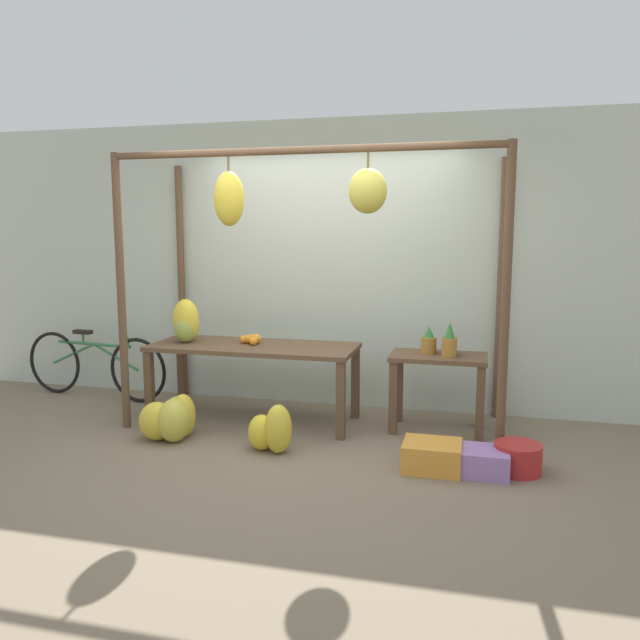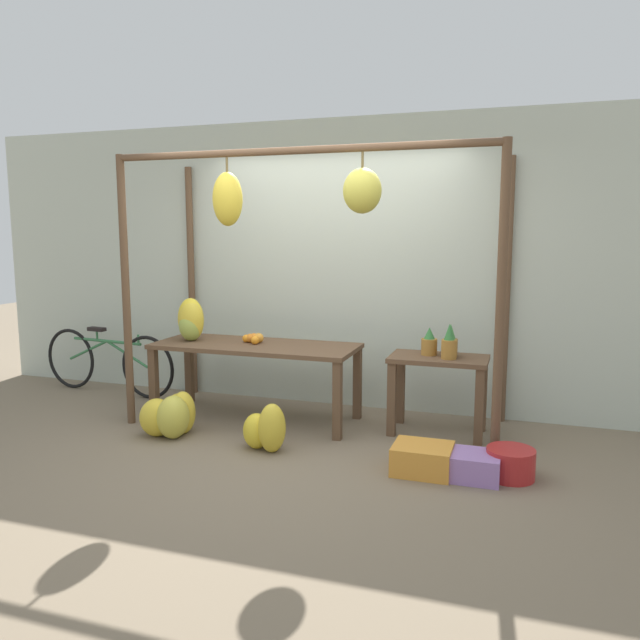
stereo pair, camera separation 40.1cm
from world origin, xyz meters
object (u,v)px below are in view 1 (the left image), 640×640
at_px(banana_pile_on_table, 186,323).
at_px(fruit_crate_white, 432,456).
at_px(banana_pile_ground_left, 172,419).
at_px(orange_pile, 251,339).
at_px(banana_pile_ground_right, 271,431).
at_px(pineapple_cluster, 442,342).
at_px(fruit_crate_purple, 482,461).
at_px(blue_bucket, 518,458).
at_px(parked_bicycle, 95,365).

bearing_deg(banana_pile_on_table, fruit_crate_white, -18.50).
bearing_deg(banana_pile_ground_left, banana_pile_on_table, 103.71).
distance_m(orange_pile, fruit_crate_white, 2.01).
bearing_deg(fruit_crate_white, banana_pile_on_table, 161.50).
bearing_deg(orange_pile, banana_pile_ground_right, -60.30).
height_order(pineapple_cluster, fruit_crate_purple, pineapple_cluster).
distance_m(orange_pile, pineapple_cluster, 1.72).
xyz_separation_m(blue_bucket, parked_bicycle, (-4.17, 1.05, 0.24)).
bearing_deg(banana_pile_on_table, blue_bucket, -13.04).
bearing_deg(fruit_crate_white, banana_pile_ground_right, 177.28).
bearing_deg(pineapple_cluster, blue_bucket, -54.17).
distance_m(pineapple_cluster, banana_pile_ground_right, 1.66).
xyz_separation_m(parked_bicycle, fruit_crate_purple, (3.92, -1.14, -0.26)).
distance_m(parked_bicycle, fruit_crate_purple, 4.09).
relative_size(banana_pile_ground_left, parked_bicycle, 0.29).
xyz_separation_m(banana_pile_ground_right, fruit_crate_white, (1.26, -0.06, -0.07)).
bearing_deg(banana_pile_ground_right, fruit_crate_purple, -1.98).
distance_m(pineapple_cluster, blue_bucket, 1.24).
distance_m(blue_bucket, fruit_crate_purple, 0.27).
bearing_deg(fruit_crate_white, parked_bicycle, 162.20).
height_order(banana_pile_on_table, fruit_crate_purple, banana_pile_on_table).
xyz_separation_m(orange_pile, pineapple_cluster, (1.71, 0.09, 0.04)).
bearing_deg(fruit_crate_white, fruit_crate_purple, 0.65).
bearing_deg(orange_pile, banana_pile_on_table, -173.98).
bearing_deg(blue_bucket, fruit_crate_white, -170.75).
bearing_deg(orange_pile, blue_bucket, -17.79).
distance_m(banana_pile_ground_left, fruit_crate_white, 2.18).
relative_size(parked_bicycle, fruit_crate_purple, 4.57).
xyz_separation_m(pineapple_cluster, banana_pile_ground_right, (-1.27, -0.87, -0.62)).
bearing_deg(banana_pile_ground_left, banana_pile_ground_right, -5.83).
relative_size(fruit_crate_white, parked_bicycle, 0.24).
xyz_separation_m(orange_pile, fruit_crate_white, (1.71, -0.84, -0.65)).
relative_size(banana_pile_ground_left, blue_bucket, 1.48).
bearing_deg(blue_bucket, banana_pile_on_table, 166.96).
distance_m(pineapple_cluster, banana_pile_ground_left, 2.39).
bearing_deg(fruit_crate_purple, parked_bicycle, 163.77).
xyz_separation_m(pineapple_cluster, fruit_crate_white, (-0.00, -0.93, -0.69)).
height_order(banana_pile_on_table, pineapple_cluster, banana_pile_on_table).
bearing_deg(banana_pile_ground_left, parked_bicycle, 144.58).
distance_m(orange_pile, banana_pile_ground_left, 1.01).
bearing_deg(parked_bicycle, blue_bucket, -14.08).
relative_size(orange_pile, pineapple_cluster, 0.64).
distance_m(banana_pile_on_table, blue_bucket, 3.11).
xyz_separation_m(banana_pile_ground_right, blue_bucket, (1.87, 0.04, -0.07)).
distance_m(banana_pile_on_table, banana_pile_ground_right, 1.47).
bearing_deg(blue_bucket, banana_pile_ground_left, 178.89).
distance_m(pineapple_cluster, parked_bicycle, 3.60).
xyz_separation_m(pineapple_cluster, blue_bucket, (0.60, -0.84, -0.68)).
relative_size(banana_pile_on_table, pineapple_cluster, 1.28).
xyz_separation_m(orange_pile, fruit_crate_purple, (2.06, -0.84, -0.66)).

